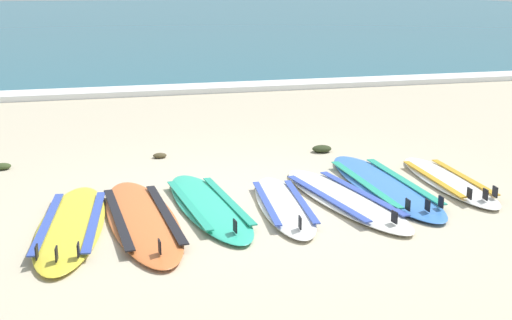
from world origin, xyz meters
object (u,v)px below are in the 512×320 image
Objects in this scene: surfboard_1 at (142,218)px; surfboard_4 at (344,198)px; surfboard_2 at (208,205)px; surfboard_3 at (284,205)px; surfboard_5 at (383,185)px; surfboard_6 at (448,181)px; surfboard_0 at (71,225)px.

surfboard_4 is (2.04, 0.08, 0.00)m from surfboard_1.
surfboard_2 is 0.74m from surfboard_3.
surfboard_6 is (0.76, -0.04, 0.00)m from surfboard_5.
surfboard_1 is 0.70m from surfboard_2.
surfboard_0 is 1.04× the size of surfboard_2.
surfboard_5 is 1.23× the size of surfboard_6.
surfboard_2 is at bearing 165.70° from surfboard_3.
surfboard_4 is 0.93× the size of surfboard_5.
surfboard_2 is at bearing 174.38° from surfboard_4.
surfboard_1 is 2.05m from surfboard_4.
surfboard_1 is (0.64, -0.00, -0.00)m from surfboard_0.
surfboard_5 is (1.97, 0.19, 0.00)m from surfboard_2.
surfboard_4 is at bearing -5.62° from surfboard_2.
surfboard_3 is 1.30m from surfboard_5.
surfboard_6 is (4.03, 0.36, 0.00)m from surfboard_0.
surfboard_5 and surfboard_6 have the same top height.
surfboard_1 is at bearing -178.67° from surfboard_3.
surfboard_3 is 0.78× the size of surfboard_5.
surfboard_1 and surfboard_2 have the same top height.
surfboard_6 is at bearing 3.06° from surfboard_2.
surfboard_2 and surfboard_3 have the same top height.
surfboard_4 is 1.38m from surfboard_6.
surfboard_4 is 1.14× the size of surfboard_6.
surfboard_1 is 1.05× the size of surfboard_4.
surfboard_2 and surfboard_6 have the same top height.
surfboard_3 and surfboard_6 have the same top height.
surfboard_5 is (3.28, 0.40, -0.00)m from surfboard_0.
surfboard_0 and surfboard_4 have the same top height.
surfboard_3 is 2.03m from surfboard_6.
surfboard_2 is at bearing -174.59° from surfboard_5.
surfboard_3 is (0.72, -0.18, 0.00)m from surfboard_2.
surfboard_0 is at bearing 179.90° from surfboard_1.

